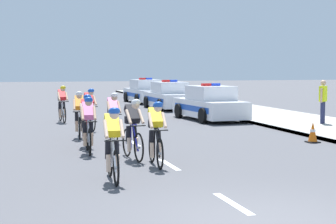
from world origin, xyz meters
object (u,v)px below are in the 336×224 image
object	(u,v)px
cyclist_lead	(113,143)
spectator_closest	(323,99)
cyclist_fifth	(113,116)
cyclist_seventh	(79,114)
traffic_cone_near	(313,132)
police_car_second	(169,97)
cyclist_eighth	(90,109)
police_car_third	(145,92)
cyclist_ninth	(62,103)
police_car_nearest	(210,104)
cyclist_third	(133,128)
cyclist_sixth	(87,120)
cyclist_fourth	(88,124)
cyclist_second	(156,133)

from	to	relation	value
cyclist_lead	spectator_closest	distance (m)	12.72
cyclist_fifth	cyclist_seventh	world-z (taller)	same
traffic_cone_near	police_car_second	bearing A→B (deg)	92.12
cyclist_eighth	police_car_third	bearing A→B (deg)	69.34
cyclist_lead	cyclist_ninth	bearing A→B (deg)	89.42
cyclist_fifth	police_car_nearest	world-z (taller)	police_car_nearest
cyclist_third	cyclist_ninth	xyz separation A→B (m)	(-0.83, 10.15, 0.00)
cyclist_lead	cyclist_sixth	xyz separation A→B (m)	(0.16, 5.21, 0.00)
spectator_closest	cyclist_lead	bearing A→B (deg)	-139.37
cyclist_sixth	police_car_nearest	bearing A→B (deg)	47.60
cyclist_seventh	cyclist_third	bearing A→B (deg)	-80.80
cyclist_third	spectator_closest	world-z (taller)	spectator_closest
cyclist_fifth	police_car_nearest	size ratio (longest dim) A/B	0.38
cyclist_fifth	police_car_nearest	xyz separation A→B (m)	(5.30, 6.01, -0.11)
cyclist_third	police_car_second	world-z (taller)	police_car_second
cyclist_lead	police_car_second	xyz separation A→B (m)	(6.37, 18.54, -0.11)
cyclist_sixth	traffic_cone_near	xyz separation A→B (m)	(6.75, -1.00, -0.48)
cyclist_lead	traffic_cone_near	distance (m)	8.10
police_car_nearest	cyclist_fifth	bearing A→B (deg)	-131.41
cyclist_fourth	police_car_second	xyz separation A→B (m)	(6.35, 14.64, -0.11)
cyclist_lead	cyclist_ninth	distance (m)	12.73
cyclist_fifth	police_car_third	xyz separation A→B (m)	(5.30, 18.18, -0.11)
cyclist_fourth	cyclist_sixth	distance (m)	1.32
cyclist_seventh	cyclist_lead	bearing A→B (deg)	-91.53
cyclist_ninth	police_car_third	size ratio (longest dim) A/B	0.38
cyclist_second	cyclist_sixth	bearing A→B (deg)	106.84
police_car_nearest	traffic_cone_near	world-z (taller)	police_car_nearest
cyclist_eighth	police_car_second	xyz separation A→B (m)	(5.56, 9.08, -0.11)
cyclist_ninth	traffic_cone_near	size ratio (longest dim) A/B	2.69
cyclist_ninth	police_car_nearest	bearing A→B (deg)	-6.52
cyclist_ninth	police_car_nearest	xyz separation A→B (m)	(6.25, -0.71, -0.11)
cyclist_fourth	police_car_nearest	bearing A→B (deg)	51.98
cyclist_second	police_car_third	world-z (taller)	police_car_third
cyclist_lead	cyclist_sixth	world-z (taller)	same
cyclist_sixth	cyclist_lead	bearing A→B (deg)	-91.76
cyclist_lead	traffic_cone_near	world-z (taller)	cyclist_lead
cyclist_ninth	traffic_cone_near	xyz separation A→B (m)	(6.78, -8.52, -0.48)
cyclist_second	police_car_second	distance (m)	17.77
cyclist_seventh	cyclist_fourth	bearing A→B (deg)	-92.82
cyclist_sixth	police_car_nearest	xyz separation A→B (m)	(6.22, 6.81, -0.11)
cyclist_fifth	cyclist_second	bearing A→B (deg)	-87.38
cyclist_ninth	cyclist_sixth	bearing A→B (deg)	-89.77
police_car_nearest	traffic_cone_near	distance (m)	7.83
police_car_second	spectator_closest	xyz separation A→B (m)	(3.28, -10.25, 0.40)
police_car_nearest	spectator_closest	xyz separation A→B (m)	(3.28, -3.73, 0.40)
police_car_third	cyclist_eighth	bearing A→B (deg)	-110.66
cyclist_sixth	cyclist_ninth	bearing A→B (deg)	90.23
cyclist_fourth	cyclist_eighth	bearing A→B (deg)	81.88
police_car_nearest	cyclist_ninth	bearing A→B (deg)	173.48
cyclist_lead	cyclist_eighth	world-z (taller)	same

